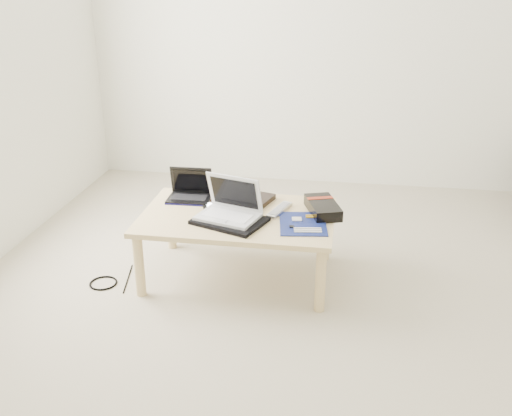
% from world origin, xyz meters
% --- Properties ---
extents(ground, '(4.00, 4.00, 0.00)m').
position_xyz_m(ground, '(0.00, 0.00, 0.00)').
color(ground, beige).
rests_on(ground, ground).
extents(coffee_table, '(1.10, 0.70, 0.40)m').
position_xyz_m(coffee_table, '(-0.46, 0.27, 0.35)').
color(coffee_table, '#D9BC83').
rests_on(coffee_table, ground).
extents(book, '(0.38, 0.34, 0.03)m').
position_xyz_m(book, '(-0.47, 0.47, 0.42)').
color(book, black).
rests_on(book, coffee_table).
extents(netbook, '(0.26, 0.20, 0.19)m').
position_xyz_m(netbook, '(-0.80, 0.47, 0.44)').
color(netbook, black).
rests_on(netbook, coffee_table).
extents(tablet, '(0.28, 0.24, 0.01)m').
position_xyz_m(tablet, '(-0.57, 0.35, 0.41)').
color(tablet, black).
rests_on(tablet, coffee_table).
extents(remote, '(0.13, 0.25, 0.02)m').
position_xyz_m(remote, '(-0.23, 0.35, 0.41)').
color(remote, silver).
rests_on(remote, coffee_table).
extents(neoprene_sleeve, '(0.45, 0.39, 0.02)m').
position_xyz_m(neoprene_sleeve, '(-0.49, 0.16, 0.41)').
color(neoprene_sleeve, black).
rests_on(neoprene_sleeve, coffee_table).
extents(white_laptop, '(0.38, 0.32, 0.23)m').
position_xyz_m(white_laptop, '(-0.49, 0.20, 0.47)').
color(white_laptop, silver).
rests_on(white_laptop, neoprene_sleeve).
extents(motherboard, '(0.29, 0.35, 0.01)m').
position_xyz_m(motherboard, '(-0.08, 0.19, 0.40)').
color(motherboard, '#0C134D').
rests_on(motherboard, coffee_table).
extents(gpu_box, '(0.24, 0.34, 0.07)m').
position_xyz_m(gpu_box, '(0.02, 0.38, 0.43)').
color(gpu_box, black).
rests_on(gpu_box, coffee_table).
extents(cable_coil, '(0.12, 0.12, 0.01)m').
position_xyz_m(cable_coil, '(-0.56, 0.24, 0.41)').
color(cable_coil, black).
rests_on(cable_coil, coffee_table).
extents(floor_cable_coil, '(0.19, 0.19, 0.01)m').
position_xyz_m(floor_cable_coil, '(-1.23, 0.05, 0.01)').
color(floor_cable_coil, black).
rests_on(floor_cable_coil, ground).
extents(floor_cable_trail, '(0.07, 0.32, 0.01)m').
position_xyz_m(floor_cable_trail, '(-1.10, 0.12, 0.00)').
color(floor_cable_trail, black).
rests_on(floor_cable_trail, ground).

